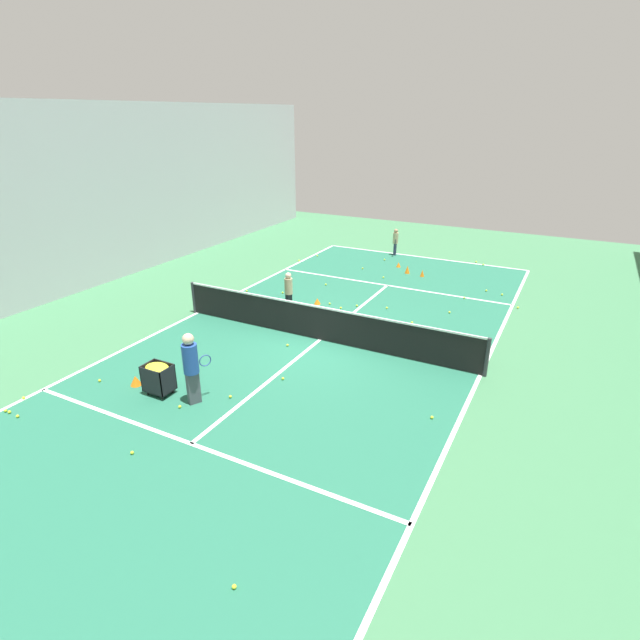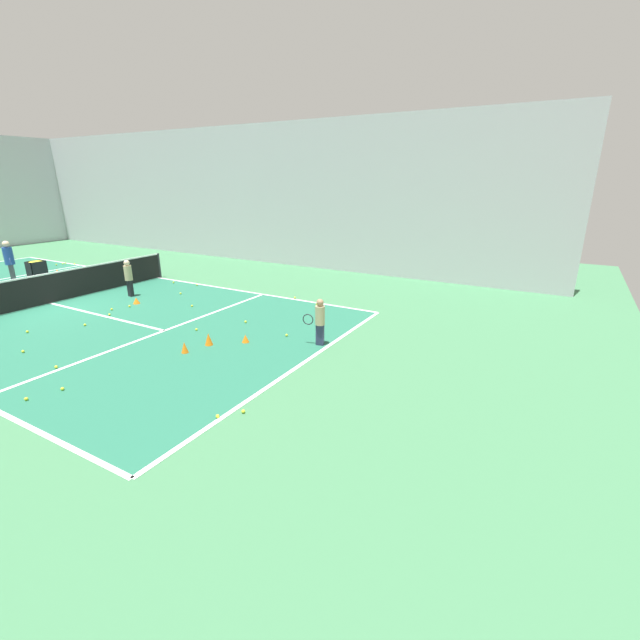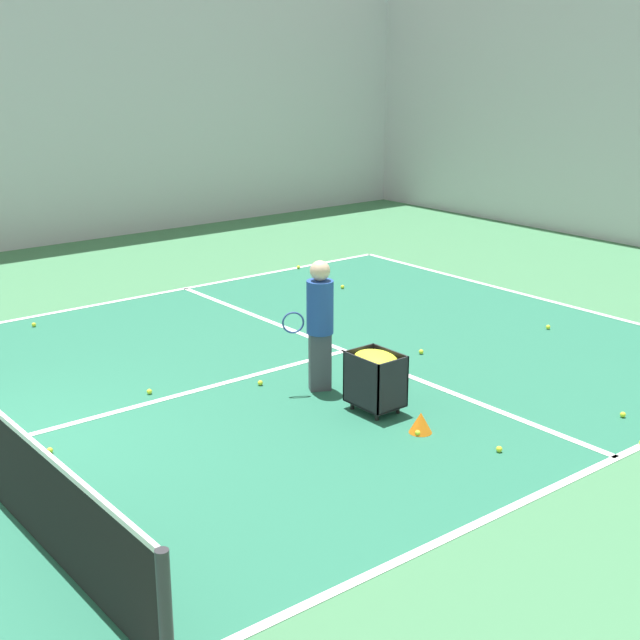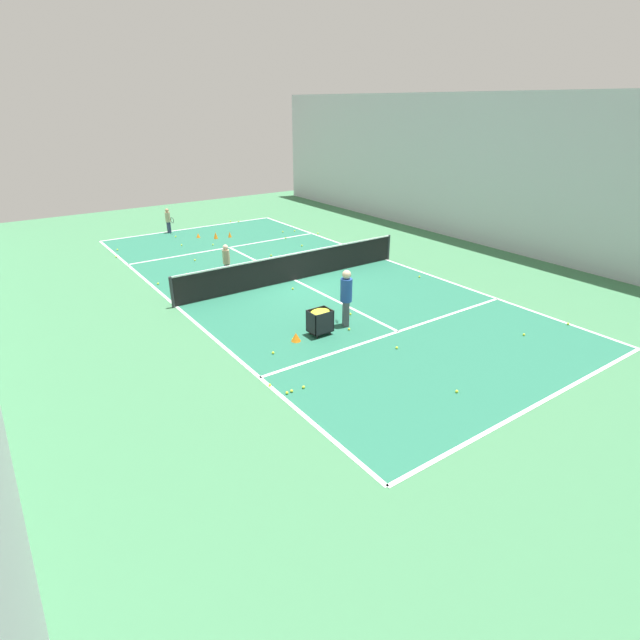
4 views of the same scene
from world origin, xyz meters
TOP-DOWN VIEW (x-y plane):
  - line_baseline_far at (0.00, 10.04)m, footprint 9.05×0.10m
  - line_service_far at (0.00, 5.52)m, footprint 9.05×0.10m
  - coach_at_net at (0.96, 4.28)m, footprint 0.46×0.69m
  - ball_cart at (1.93, 4.36)m, footprint 0.63×0.49m
  - training_cone_1 at (2.73, 4.34)m, footprint 0.27×0.27m
  - tennis_ball_3 at (0.36, 3.77)m, footprint 0.07×0.07m
  - tennis_ball_9 at (-4.45, 8.07)m, footprint 0.07×0.07m
  - tennis_ball_10 at (-2.72, 7.77)m, footprint 0.07×0.07m
  - tennis_ball_12 at (1.19, 8.69)m, footprint 0.07×0.07m
  - tennis_ball_14 at (-3.99, 2.45)m, footprint 0.07×0.07m
  - tennis_ball_18 at (-0.27, 2.49)m, footprint 0.07×0.07m
  - tennis_ball_19 at (2.78, 4.25)m, footprint 0.07×0.07m
  - tennis_ball_20 at (3.64, 4.64)m, footprint 0.07×0.07m
  - tennis_ball_29 at (1.10, 4.63)m, footprint 0.07×0.07m
  - tennis_ball_31 at (3.93, 6.53)m, footprint 0.07×0.07m
  - tennis_ball_33 at (0.61, 0.81)m, footprint 0.07×0.07m
  - tennis_ball_35 at (0.79, 6.30)m, footprint 0.07×0.07m

SIDE VIEW (x-z plane):
  - line_baseline_far at x=0.00m, z-range 0.00..0.01m
  - line_service_far at x=0.00m, z-range 0.00..0.01m
  - tennis_ball_3 at x=0.36m, z-range 0.00..0.07m
  - tennis_ball_9 at x=-4.45m, z-range 0.00..0.07m
  - tennis_ball_10 at x=-2.72m, z-range 0.00..0.07m
  - tennis_ball_12 at x=1.19m, z-range 0.00..0.07m
  - tennis_ball_14 at x=-3.99m, z-range 0.00..0.07m
  - tennis_ball_18 at x=-0.27m, z-range 0.00..0.07m
  - tennis_ball_19 at x=2.78m, z-range 0.00..0.07m
  - tennis_ball_20 at x=3.64m, z-range 0.00..0.07m
  - tennis_ball_29 at x=1.10m, z-range 0.00..0.07m
  - tennis_ball_31 at x=3.93m, z-range 0.00..0.07m
  - tennis_ball_33 at x=0.61m, z-range 0.00..0.07m
  - tennis_ball_35 at x=0.79m, z-range 0.00..0.07m
  - training_cone_1 at x=2.73m, z-range 0.00..0.25m
  - ball_cart at x=1.93m, z-range 0.15..0.91m
  - coach_at_net at x=0.96m, z-range 0.12..1.83m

